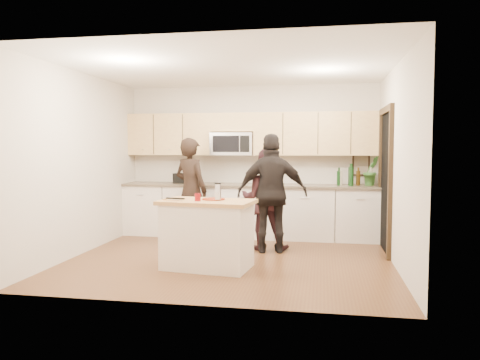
% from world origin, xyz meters
% --- Properties ---
extents(floor, '(4.50, 4.50, 0.00)m').
position_xyz_m(floor, '(0.00, 0.00, 0.00)').
color(floor, '#54361D').
rests_on(floor, ground).
extents(room_shell, '(4.52, 4.02, 2.71)m').
position_xyz_m(room_shell, '(0.00, 0.00, 1.73)').
color(room_shell, beige).
rests_on(room_shell, ground).
extents(back_cabinetry, '(4.50, 0.66, 0.94)m').
position_xyz_m(back_cabinetry, '(0.00, 1.69, 0.47)').
color(back_cabinetry, silver).
rests_on(back_cabinetry, ground).
extents(upper_cabinetry, '(4.50, 0.33, 0.75)m').
position_xyz_m(upper_cabinetry, '(0.03, 1.83, 1.84)').
color(upper_cabinetry, '#D9B56F').
rests_on(upper_cabinetry, ground).
extents(microwave, '(0.76, 0.41, 0.40)m').
position_xyz_m(microwave, '(-0.31, 1.80, 1.65)').
color(microwave, silver).
rests_on(microwave, ground).
extents(doorway, '(0.06, 1.25, 2.20)m').
position_xyz_m(doorway, '(2.23, 0.90, 1.16)').
color(doorway, black).
rests_on(doorway, ground).
extents(framed_picture, '(0.30, 0.03, 0.38)m').
position_xyz_m(framed_picture, '(1.95, 1.98, 1.28)').
color(framed_picture, black).
rests_on(framed_picture, ground).
extents(dish_towel, '(0.34, 0.60, 0.48)m').
position_xyz_m(dish_towel, '(-0.95, 1.50, 0.80)').
color(dish_towel, white).
rests_on(dish_towel, ground).
extents(island, '(1.28, 0.84, 0.90)m').
position_xyz_m(island, '(-0.20, -0.55, 0.45)').
color(island, silver).
rests_on(island, ground).
extents(red_plate, '(0.31, 0.31, 0.02)m').
position_xyz_m(red_plate, '(-0.13, -0.47, 0.91)').
color(red_plate, maroon).
rests_on(red_plate, island).
extents(box_grater, '(0.08, 0.06, 0.22)m').
position_xyz_m(box_grater, '(-0.04, -0.59, 1.03)').
color(box_grater, silver).
rests_on(box_grater, red_plate).
extents(drink_glass, '(0.08, 0.08, 0.10)m').
position_xyz_m(drink_glass, '(-0.29, -0.67, 0.95)').
color(drink_glass, maroon).
rests_on(drink_glass, island).
extents(cutting_board, '(0.25, 0.22, 0.02)m').
position_xyz_m(cutting_board, '(-0.65, -0.58, 0.91)').
color(cutting_board, '#B1884A').
rests_on(cutting_board, island).
extents(tongs, '(0.26, 0.07, 0.02)m').
position_xyz_m(tongs, '(-0.60, -0.63, 0.92)').
color(tongs, black).
rests_on(tongs, cutting_board).
extents(knife, '(0.22, 0.05, 0.01)m').
position_xyz_m(knife, '(-0.57, -0.75, 0.92)').
color(knife, silver).
rests_on(knife, cutting_board).
extents(toaster, '(0.33, 0.21, 0.19)m').
position_xyz_m(toaster, '(-1.20, 1.67, 1.03)').
color(toaster, black).
rests_on(toaster, back_cabinetry).
extents(bottle_cluster, '(0.61, 0.32, 0.38)m').
position_xyz_m(bottle_cluster, '(1.80, 1.69, 1.11)').
color(bottle_cluster, black).
rests_on(bottle_cluster, back_cabinetry).
extents(orchid, '(0.35, 0.34, 0.51)m').
position_xyz_m(orchid, '(2.10, 1.72, 1.19)').
color(orchid, '#346729').
rests_on(orchid, back_cabinetry).
extents(woman_left, '(0.76, 0.66, 1.75)m').
position_xyz_m(woman_left, '(-0.88, 1.07, 0.87)').
color(woman_left, black).
rests_on(woman_left, ground).
extents(woman_center, '(0.78, 0.62, 1.56)m').
position_xyz_m(woman_center, '(0.41, 0.72, 0.78)').
color(woman_center, black).
rests_on(woman_center, ground).
extents(woman_right, '(1.11, 0.59, 1.80)m').
position_xyz_m(woman_right, '(0.54, 0.53, 0.90)').
color(woman_right, black).
rests_on(woman_right, ground).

